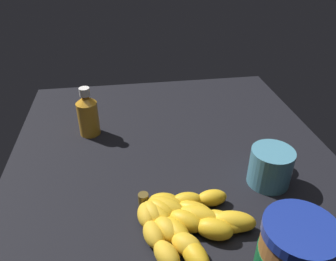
# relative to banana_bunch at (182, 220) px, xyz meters

# --- Properties ---
(ground_plane) EXTENTS (0.89, 0.76, 0.04)m
(ground_plane) POSITION_rel_banana_bunch_xyz_m (-0.19, 0.02, -0.04)
(ground_plane) COLOR black
(banana_bunch) EXTENTS (0.19, 0.21, 0.04)m
(banana_bunch) POSITION_rel_banana_bunch_xyz_m (0.00, 0.00, 0.00)
(banana_bunch) COLOR gold
(banana_bunch) RESTS_ON ground_plane
(honey_bottle) EXTENTS (0.05, 0.05, 0.13)m
(honey_bottle) POSITION_rel_banana_bunch_xyz_m (-0.34, -0.18, 0.04)
(honey_bottle) COLOR orange
(honey_bottle) RESTS_ON ground_plane
(coffee_mug) EXTENTS (0.11, 0.09, 0.08)m
(coffee_mug) POSITION_rel_banana_bunch_xyz_m (-0.09, 0.20, 0.02)
(coffee_mug) COLOR teal
(coffee_mug) RESTS_ON ground_plane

